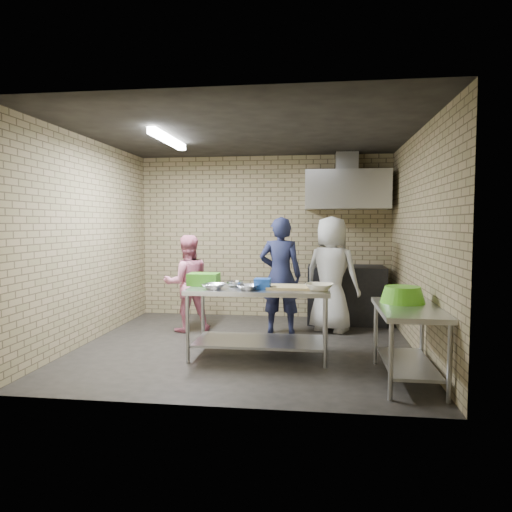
{
  "coord_description": "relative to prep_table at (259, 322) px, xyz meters",
  "views": [
    {
      "loc": [
        0.89,
        -5.86,
        1.58
      ],
      "look_at": [
        0.1,
        0.2,
        1.15
      ],
      "focal_mm": 32.95,
      "sensor_mm": 36.0,
      "label": 1
    }
  ],
  "objects": [
    {
      "name": "side_counter",
      "position": [
        1.58,
        -0.68,
        -0.04
      ],
      "size": [
        0.6,
        1.2,
        0.75
      ],
      "primitive_type": "cube",
      "color": "silver",
      "rests_on": "floor"
    },
    {
      "name": "cutting_board",
      "position": [
        0.35,
        -0.02,
        0.42
      ],
      "size": [
        0.5,
        0.38,
        0.03
      ],
      "primitive_type": "cube",
      "color": "tan",
      "rests_on": "prep_table"
    },
    {
      "name": "left_wall",
      "position": [
        -2.32,
        0.42,
        0.94
      ],
      "size": [
        0.06,
        4.0,
        2.7
      ],
      "primitive_type": "cube",
      "color": "#927F5B",
      "rests_on": "ground"
    },
    {
      "name": "green_crate",
      "position": [
        -0.7,
        0.12,
        0.48
      ],
      "size": [
        0.37,
        0.27,
        0.15
      ],
      "primitive_type": "cube",
      "color": "#38961B",
      "rests_on": "prep_table"
    },
    {
      "name": "green_basin",
      "position": [
        1.56,
        -0.43,
        0.42
      ],
      "size": [
        0.46,
        0.46,
        0.17
      ],
      "primitive_type": null,
      "color": "#59C626",
      "rests_on": "side_counter"
    },
    {
      "name": "front_wall",
      "position": [
        -0.22,
        -1.58,
        0.94
      ],
      "size": [
        4.2,
        0.06,
        2.7
      ],
      "primitive_type": "cube",
      "color": "#927F5B",
      "rests_on": "ground"
    },
    {
      "name": "hood_duct",
      "position": [
        1.13,
        2.27,
        2.14
      ],
      "size": [
        0.35,
        0.3,
        0.3
      ],
      "primitive_type": "cube",
      "color": "#A5A8AD",
      "rests_on": "back_wall"
    },
    {
      "name": "mixing_bowl_b",
      "position": [
        -0.3,
        0.05,
        0.44
      ],
      "size": [
        0.24,
        0.24,
        0.06
      ],
      "primitive_type": "imported",
      "rotation": [
        0.0,
        0.0,
        -0.24
      ],
      "color": "#B4B5BB",
      "rests_on": "prep_table"
    },
    {
      "name": "range_hood",
      "position": [
        1.13,
        2.12,
        1.69
      ],
      "size": [
        1.3,
        0.6,
        0.6
      ],
      "primitive_type": "cube",
      "color": "silver",
      "rests_on": "back_wall"
    },
    {
      "name": "bottle_green",
      "position": [
        1.58,
        2.31,
        1.6
      ],
      "size": [
        0.06,
        0.06,
        0.15
      ],
      "primitive_type": "cylinder",
      "color": "green",
      "rests_on": "wall_shelf"
    },
    {
      "name": "right_wall",
      "position": [
        1.88,
        0.42,
        0.94
      ],
      "size": [
        0.06,
        4.0,
        2.7
      ],
      "primitive_type": "cube",
      "color": "#927F5B",
      "rests_on": "ground"
    },
    {
      "name": "woman_pink",
      "position": [
        -1.21,
        1.17,
        0.29
      ],
      "size": [
        0.85,
        0.78,
        1.41
      ],
      "primitive_type": "imported",
      "rotation": [
        0.0,
        0.0,
        3.6
      ],
      "color": "#D16E8A",
      "rests_on": "floor"
    },
    {
      "name": "floor",
      "position": [
        -0.22,
        0.42,
        -0.41
      ],
      "size": [
        4.2,
        4.2,
        0.0
      ],
      "primitive_type": "plane",
      "color": "black",
      "rests_on": "ground"
    },
    {
      "name": "back_wall",
      "position": [
        -0.22,
        2.42,
        0.94
      ],
      "size": [
        4.2,
        0.06,
        2.7
      ],
      "primitive_type": "cube",
      "color": "#927F5B",
      "rests_on": "ground"
    },
    {
      "name": "mixing_bowl_c",
      "position": [
        -0.1,
        -0.22,
        0.44
      ],
      "size": [
        0.29,
        0.29,
        0.06
      ],
      "primitive_type": "imported",
      "rotation": [
        0.0,
        0.0,
        -0.24
      ],
      "color": "#B1B2B8",
      "rests_on": "prep_table"
    },
    {
      "name": "bottle_red",
      "position": [
        1.18,
        2.31,
        1.62
      ],
      "size": [
        0.07,
        0.07,
        0.18
      ],
      "primitive_type": "cylinder",
      "color": "#B22619",
      "rests_on": "wall_shelf"
    },
    {
      "name": "mixing_bowl_a",
      "position": [
        -0.5,
        -0.2,
        0.44
      ],
      "size": [
        0.31,
        0.31,
        0.06
      ],
      "primitive_type": "imported",
      "rotation": [
        0.0,
        0.0,
        -0.24
      ],
      "color": "silver",
      "rests_on": "prep_table"
    },
    {
      "name": "wall_shelf",
      "position": [
        1.43,
        2.31,
        1.51
      ],
      "size": [
        0.8,
        0.2,
        0.04
      ],
      "primitive_type": "cube",
      "color": "#3F2B19",
      "rests_on": "back_wall"
    },
    {
      "name": "stove",
      "position": [
        1.13,
        2.07,
        0.04
      ],
      "size": [
        1.2,
        0.7,
        0.9
      ],
      "primitive_type": "cube",
      "color": "black",
      "rests_on": "floor"
    },
    {
      "name": "ceramic_bowl",
      "position": [
        0.7,
        -0.15,
        0.45
      ],
      "size": [
        0.38,
        0.38,
        0.08
      ],
      "primitive_type": "imported",
      "rotation": [
        0.0,
        0.0,
        -0.24
      ],
      "color": "beige",
      "rests_on": "prep_table"
    },
    {
      "name": "man_navy",
      "position": [
        0.15,
        1.23,
        0.42
      ],
      "size": [
        0.61,
        0.41,
        1.66
      ],
      "primitive_type": "imported",
      "rotation": [
        0.0,
        0.0,
        3.13
      ],
      "color": "black",
      "rests_on": "floor"
    },
    {
      "name": "ceiling",
      "position": [
        -0.22,
        0.42,
        2.29
      ],
      "size": [
        4.2,
        4.2,
        0.0
      ],
      "primitive_type": "plane",
      "rotation": [
        3.14,
        0.0,
        0.0
      ],
      "color": "black",
      "rests_on": "ground"
    },
    {
      "name": "blue_tub",
      "position": [
        0.05,
        -0.1,
        0.47
      ],
      "size": [
        0.18,
        0.18,
        0.12
      ],
      "primitive_type": "cube",
      "color": "#184BB7",
      "rests_on": "prep_table"
    },
    {
      "name": "woman_white",
      "position": [
        0.88,
        1.43,
        0.43
      ],
      "size": [
        0.97,
        0.83,
        1.68
      ],
      "primitive_type": "imported",
      "rotation": [
        0.0,
        0.0,
        2.71
      ],
      "color": "silver",
      "rests_on": "floor"
    },
    {
      "name": "fluorescent_fixture",
      "position": [
        -1.22,
        0.42,
        2.23
      ],
      "size": [
        0.1,
        1.25,
        0.08
      ],
      "primitive_type": "cube",
      "color": "white",
      "rests_on": "ceiling"
    },
    {
      "name": "prep_table",
      "position": [
        0.0,
        0.0,
        0.0
      ],
      "size": [
        1.64,
        0.82,
        0.82
      ],
      "primitive_type": "cube",
      "color": "#B3B6BB",
      "rests_on": "floor"
    }
  ]
}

